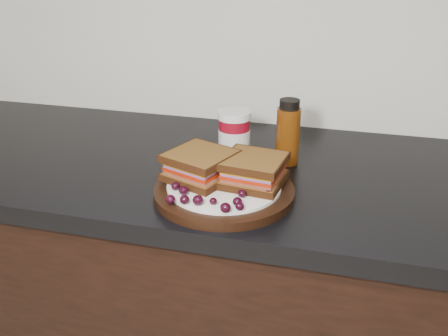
% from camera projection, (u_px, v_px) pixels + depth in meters
% --- Properties ---
extents(base_cabinets, '(3.96, 0.58, 0.86)m').
position_uv_depth(base_cabinets, '(235.00, 327.00, 1.32)').
color(base_cabinets, black).
rests_on(base_cabinets, ground_plane).
extents(countertop, '(3.98, 0.60, 0.04)m').
position_uv_depth(countertop, '(236.00, 173.00, 1.14)').
color(countertop, black).
rests_on(countertop, base_cabinets).
extents(plate, '(0.28, 0.28, 0.02)m').
position_uv_depth(plate, '(224.00, 191.00, 0.99)').
color(plate, black).
rests_on(plate, countertop).
extents(sandwich_left, '(0.16, 0.16, 0.06)m').
position_uv_depth(sandwich_left, '(200.00, 165.00, 1.00)').
color(sandwich_left, brown).
rests_on(sandwich_left, plate).
extents(sandwich_right, '(0.13, 0.13, 0.05)m').
position_uv_depth(sandwich_right, '(253.00, 170.00, 0.98)').
color(sandwich_right, brown).
rests_on(sandwich_right, plate).
extents(grape_0, '(0.02, 0.02, 0.02)m').
position_uv_depth(grape_0, '(175.00, 186.00, 0.96)').
color(grape_0, black).
rests_on(grape_0, plate).
extents(grape_1, '(0.02, 0.02, 0.02)m').
position_uv_depth(grape_1, '(184.00, 190.00, 0.94)').
color(grape_1, black).
rests_on(grape_1, plate).
extents(grape_2, '(0.02, 0.02, 0.02)m').
position_uv_depth(grape_2, '(171.00, 199.00, 0.91)').
color(grape_2, black).
rests_on(grape_2, plate).
extents(grape_3, '(0.02, 0.02, 0.02)m').
position_uv_depth(grape_3, '(185.00, 199.00, 0.91)').
color(grape_3, black).
rests_on(grape_3, plate).
extents(grape_4, '(0.02, 0.02, 0.02)m').
position_uv_depth(grape_4, '(198.00, 200.00, 0.91)').
color(grape_4, black).
rests_on(grape_4, plate).
extents(grape_5, '(0.01, 0.01, 0.01)m').
position_uv_depth(grape_5, '(213.00, 201.00, 0.91)').
color(grape_5, black).
rests_on(grape_5, plate).
extents(grape_6, '(0.02, 0.02, 0.02)m').
position_uv_depth(grape_6, '(225.00, 208.00, 0.88)').
color(grape_6, black).
rests_on(grape_6, plate).
extents(grape_7, '(0.02, 0.02, 0.02)m').
position_uv_depth(grape_7, '(240.00, 206.00, 0.89)').
color(grape_7, black).
rests_on(grape_7, plate).
extents(grape_8, '(0.02, 0.02, 0.02)m').
position_uv_depth(grape_8, '(237.00, 202.00, 0.90)').
color(grape_8, black).
rests_on(grape_8, plate).
extents(grape_9, '(0.02, 0.02, 0.02)m').
position_uv_depth(grape_9, '(242.00, 193.00, 0.93)').
color(grape_9, black).
rests_on(grape_9, plate).
extents(grape_10, '(0.02, 0.02, 0.02)m').
position_uv_depth(grape_10, '(269.00, 193.00, 0.93)').
color(grape_10, black).
rests_on(grape_10, plate).
extents(grape_11, '(0.02, 0.02, 0.02)m').
position_uv_depth(grape_11, '(261.00, 186.00, 0.96)').
color(grape_11, black).
rests_on(grape_11, plate).
extents(grape_12, '(0.02, 0.02, 0.02)m').
position_uv_depth(grape_12, '(270.00, 188.00, 0.95)').
color(grape_12, black).
rests_on(grape_12, plate).
extents(grape_13, '(0.02, 0.02, 0.01)m').
position_uv_depth(grape_13, '(272.00, 178.00, 1.00)').
color(grape_13, black).
rests_on(grape_13, plate).
extents(grape_14, '(0.02, 0.02, 0.01)m').
position_uv_depth(grape_14, '(258.00, 174.00, 1.01)').
color(grape_14, black).
rests_on(grape_14, plate).
extents(grape_15, '(0.02, 0.02, 0.02)m').
position_uv_depth(grape_15, '(218.00, 172.00, 1.02)').
color(grape_15, black).
rests_on(grape_15, plate).
extents(grape_16, '(0.02, 0.02, 0.02)m').
position_uv_depth(grape_16, '(198.00, 170.00, 1.03)').
color(grape_16, black).
rests_on(grape_16, plate).
extents(grape_17, '(0.02, 0.02, 0.02)m').
position_uv_depth(grape_17, '(195.00, 173.00, 1.01)').
color(grape_17, black).
rests_on(grape_17, plate).
extents(grape_18, '(0.02, 0.02, 0.02)m').
position_uv_depth(grape_18, '(186.00, 174.00, 1.01)').
color(grape_18, black).
rests_on(grape_18, plate).
extents(grape_19, '(0.02, 0.02, 0.02)m').
position_uv_depth(grape_19, '(175.00, 177.00, 1.00)').
color(grape_19, black).
rests_on(grape_19, plate).
extents(grape_20, '(0.02, 0.02, 0.02)m').
position_uv_depth(grape_20, '(208.00, 172.00, 1.02)').
color(grape_20, black).
rests_on(grape_20, plate).
extents(grape_21, '(0.02, 0.02, 0.01)m').
position_uv_depth(grape_21, '(200.00, 176.00, 1.00)').
color(grape_21, black).
rests_on(grape_21, plate).
extents(grape_22, '(0.01, 0.01, 0.01)m').
position_uv_depth(grape_22, '(191.00, 178.00, 1.00)').
color(grape_22, black).
rests_on(grape_22, plate).
extents(condiment_jar, '(0.09, 0.09, 0.11)m').
position_uv_depth(condiment_jar, '(234.00, 134.00, 1.15)').
color(condiment_jar, maroon).
rests_on(condiment_jar, countertop).
extents(oil_bottle, '(0.07, 0.07, 0.15)m').
position_uv_depth(oil_bottle, '(288.00, 132.00, 1.11)').
color(oil_bottle, '#512608').
rests_on(oil_bottle, countertop).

